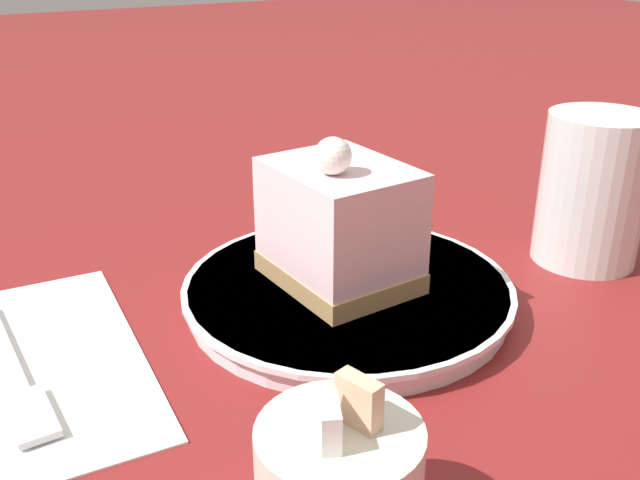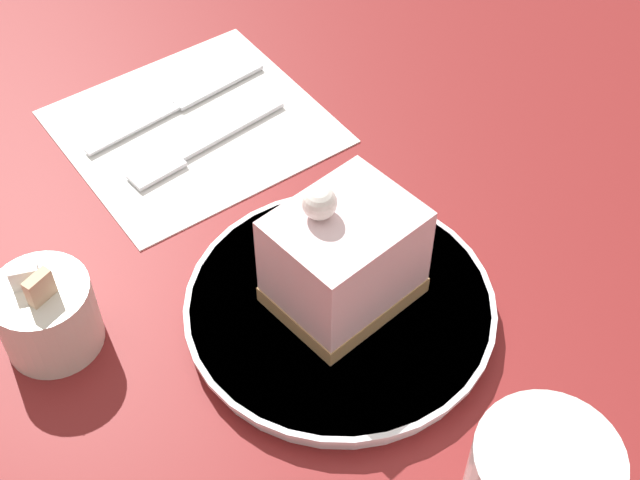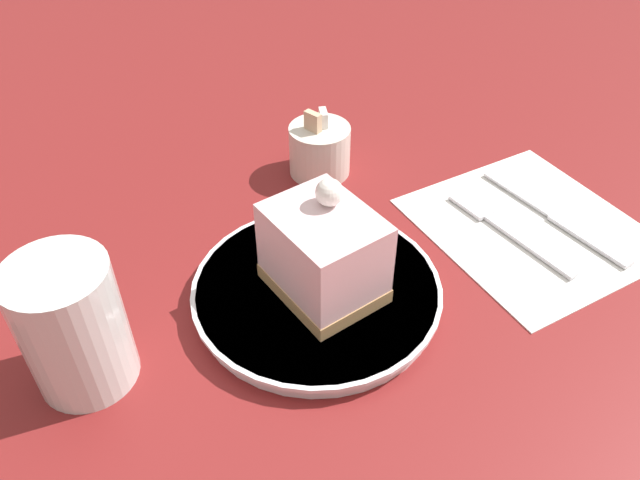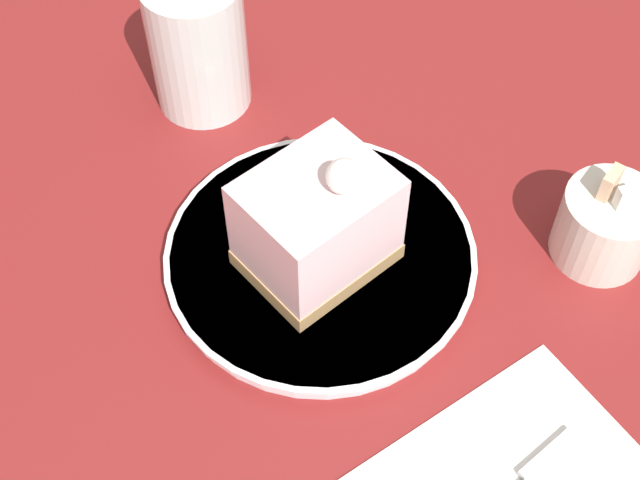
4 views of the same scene
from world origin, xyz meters
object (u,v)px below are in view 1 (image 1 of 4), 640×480
(drinking_glass, at_px, (592,189))
(plate, at_px, (348,292))
(fork, at_px, (15,377))
(cake_slice, at_px, (339,224))

(drinking_glass, bearing_deg, plate, -7.10)
(plate, xyz_separation_m, fork, (0.22, -0.01, -0.01))
(plate, relative_size, drinking_glass, 1.96)
(plate, distance_m, cake_slice, 0.05)
(cake_slice, relative_size, drinking_glass, 0.92)
(fork, bearing_deg, plate, 173.42)
(plate, xyz_separation_m, drinking_glass, (-0.20, 0.03, 0.05))
(cake_slice, height_order, drinking_glass, cake_slice)
(fork, height_order, drinking_glass, drinking_glass)
(cake_slice, xyz_separation_m, drinking_glass, (-0.21, 0.03, -0.00))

